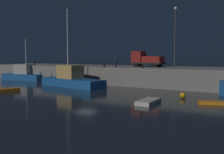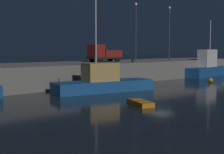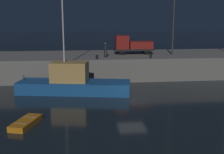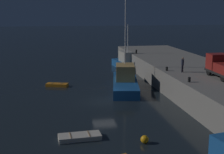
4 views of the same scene
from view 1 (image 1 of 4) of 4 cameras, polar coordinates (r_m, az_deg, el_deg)
name	(u,v)px [view 1 (image 1 of 4)]	position (r m, az deg, el deg)	size (l,w,h in m)	color
ground_plane	(86,92)	(33.17, -5.55, -3.11)	(320.00, 320.00, 0.00)	black
pier_quay	(133,75)	(43.46, 4.50, 0.44)	(57.91, 10.14, 2.68)	gray
fishing_trawler_red	(71,79)	(39.06, -8.52, -0.49)	(11.26, 4.94, 11.04)	#195193
fishing_boat_white	(24,75)	(51.49, -18.03, 0.44)	(8.54, 3.66, 7.38)	#195193
dinghy_orange_near	(215,103)	(26.17, 20.74, -5.06)	(3.04, 1.97, 0.33)	orange
rowboat_white_mid	(148,102)	(25.07, 7.66, -5.13)	(1.56, 3.35, 0.41)	beige
dinghy_red_small	(8,90)	(35.59, -21.09, -2.56)	(1.92, 3.00, 0.42)	orange
mooring_buoy_near	(183,95)	(28.84, 14.64, -3.74)	(0.62, 0.62, 0.62)	orange
lamp_post_west	(175,33)	(39.44, 13.12, 9.06)	(0.44, 0.44, 8.50)	#38383D
utility_truck	(146,59)	(42.44, 7.19, 3.71)	(5.15, 2.09, 2.41)	black
dockworker	(116,61)	(41.54, 0.79, 3.48)	(0.44, 0.44, 1.72)	black
bollard_west	(142,66)	(37.90, 6.36, 2.27)	(0.28, 0.28, 0.51)	black
bollard_central	(104,66)	(40.91, -1.64, 2.42)	(0.28, 0.28, 0.48)	black
bollard_east	(35,64)	(51.26, -15.97, 2.74)	(0.28, 0.28, 0.64)	black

